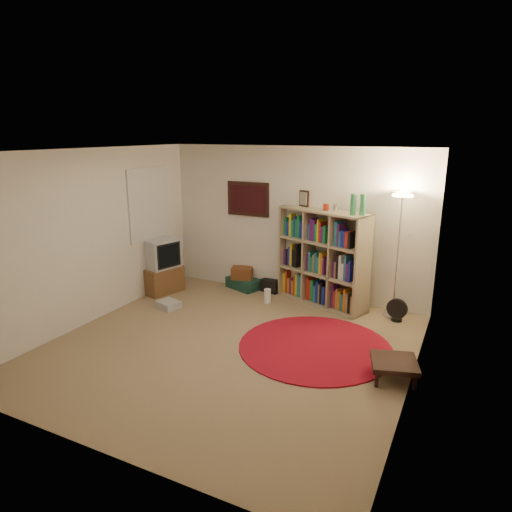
{
  "coord_description": "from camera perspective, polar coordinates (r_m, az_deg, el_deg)",
  "views": [
    {
      "loc": [
        2.7,
        -4.71,
        2.72
      ],
      "look_at": [
        0.1,
        0.6,
        1.1
      ],
      "focal_mm": 32.0,
      "sensor_mm": 36.0,
      "label": 1
    }
  ],
  "objects": [
    {
      "name": "dvd_box",
      "position": [
        7.43,
        -10.89,
        -5.97
      ],
      "size": [
        0.39,
        0.36,
        0.11
      ],
      "rotation": [
        0.0,
        0.0,
        -0.27
      ],
      "color": "#BCBDC1",
      "rests_on": "ground"
    },
    {
      "name": "side_table",
      "position": [
        5.5,
        16.88,
        -12.73
      ],
      "size": [
        0.63,
        0.63,
        0.23
      ],
      "rotation": [
        0.0,
        0.0,
        0.29
      ],
      "color": "black",
      "rests_on": "ground"
    },
    {
      "name": "bookshelf",
      "position": [
        7.38,
        8.24,
        -0.36
      ],
      "size": [
        1.6,
        0.94,
        1.85
      ],
      "rotation": [
        0.0,
        0.0,
        -0.35
      ],
      "color": "tan",
      "rests_on": "ground"
    },
    {
      "name": "paper_towel",
      "position": [
        7.49,
        1.44,
        -5.02
      ],
      "size": [
        0.14,
        0.14,
        0.23
      ],
      "rotation": [
        0.0,
        0.0,
        -0.25
      ],
      "color": "white",
      "rests_on": "ground"
    },
    {
      "name": "floor_fan",
      "position": [
        7.08,
        17.2,
        -6.46
      ],
      "size": [
        0.31,
        0.19,
        0.35
      ],
      "rotation": [
        0.0,
        0.0,
        -0.18
      ],
      "color": "black",
      "rests_on": "ground"
    },
    {
      "name": "suitcase",
      "position": [
        8.18,
        -1.53,
        -3.4
      ],
      "size": [
        0.67,
        0.55,
        0.19
      ],
      "rotation": [
        0.0,
        0.0,
        -0.34
      ],
      "color": "#14382C",
      "rests_on": "ground"
    },
    {
      "name": "tv_stand",
      "position": [
        8.05,
        -11.72,
        -1.32
      ],
      "size": [
        0.61,
        0.75,
        0.95
      ],
      "rotation": [
        0.0,
        0.0,
        -0.28
      ],
      "color": "brown",
      "rests_on": "ground"
    },
    {
      "name": "floor_lamp",
      "position": [
        6.89,
        17.7,
        5.08
      ],
      "size": [
        0.45,
        0.45,
        1.9
      ],
      "rotation": [
        0.0,
        0.0,
        0.27
      ],
      "color": "white",
      "rests_on": "ground"
    },
    {
      "name": "red_rug",
      "position": [
        6.1,
        7.38,
        -11.18
      ],
      "size": [
        1.99,
        1.99,
        0.02
      ],
      "color": "maroon",
      "rests_on": "ground"
    },
    {
      "name": "duffel_bag",
      "position": [
        8.03,
        2.06,
        -3.64
      ],
      "size": [
        0.37,
        0.33,
        0.22
      ],
      "rotation": [
        0.0,
        0.0,
        -0.23
      ],
      "color": "black",
      "rests_on": "ground"
    },
    {
      "name": "room",
      "position": [
        5.69,
        -3.84,
        0.42
      ],
      "size": [
        4.54,
        4.54,
        2.54
      ],
      "color": "#897150",
      "rests_on": "ground"
    },
    {
      "name": "wicker_basket",
      "position": [
        8.09,
        -1.74,
        -2.14
      ],
      "size": [
        0.43,
        0.36,
        0.21
      ],
      "rotation": [
        0.0,
        0.0,
        0.31
      ],
      "color": "#592D16",
      "rests_on": "suitcase"
    }
  ]
}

